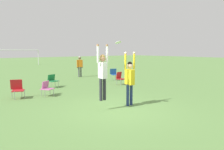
% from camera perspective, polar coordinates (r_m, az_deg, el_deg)
% --- Properties ---
extents(ground_plane, '(120.00, 120.00, 0.00)m').
position_cam_1_polar(ground_plane, '(8.62, 1.52, -9.03)').
color(ground_plane, '#608C47').
extents(person_jumping, '(0.53, 0.40, 2.16)m').
position_cam_1_polar(person_jumping, '(8.30, -2.47, 1.11)').
color(person_jumping, '#2D2D38').
rests_on(person_jumping, ground_plane).
extents(person_defending, '(0.59, 0.46, 2.24)m').
position_cam_1_polar(person_defending, '(9.04, 4.64, -0.54)').
color(person_defending, navy).
rests_on(person_defending, ground_plane).
extents(frisbee, '(0.23, 0.22, 0.11)m').
position_cam_1_polar(frisbee, '(8.42, 1.65, 8.52)').
color(frisbee, white).
extents(camping_chair_0, '(0.52, 0.56, 0.85)m').
position_cam_1_polar(camping_chair_0, '(14.58, 2.11, -0.62)').
color(camping_chair_0, gray).
rests_on(camping_chair_0, ground_plane).
extents(camping_chair_1, '(0.66, 0.71, 0.88)m').
position_cam_1_polar(camping_chair_1, '(16.67, 0.58, 0.42)').
color(camping_chair_1, gray).
rests_on(camping_chair_1, ground_plane).
extents(camping_chair_2, '(0.68, 0.73, 0.79)m').
position_cam_1_polar(camping_chair_2, '(14.00, -15.31, -1.22)').
color(camping_chair_2, gray).
rests_on(camping_chair_2, ground_plane).
extents(camping_chair_3, '(0.73, 0.80, 0.74)m').
position_cam_1_polar(camping_chair_3, '(11.52, -16.70, -3.12)').
color(camping_chair_3, gray).
rests_on(camping_chair_3, ground_plane).
extents(camping_chair_4, '(0.70, 0.75, 0.90)m').
position_cam_1_polar(camping_chair_4, '(11.43, -23.50, -3.12)').
color(camping_chair_4, gray).
rests_on(camping_chair_4, ground_plane).
extents(person_spectator_near, '(0.59, 0.35, 1.78)m').
position_cam_1_polar(person_spectator_near, '(18.83, -8.42, 2.76)').
color(person_spectator_near, '#4C4C51').
rests_on(person_spectator_near, ground_plane).
extents(soccer_goal, '(7.10, 0.10, 2.35)m').
position_cam_1_polar(soccer_goal, '(34.87, -24.16, 5.27)').
color(soccer_goal, white).
rests_on(soccer_goal, ground_plane).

